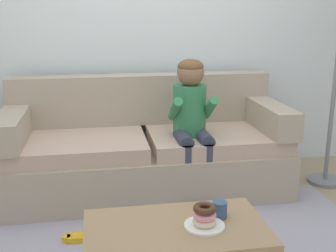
{
  "coord_description": "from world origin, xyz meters",
  "views": [
    {
      "loc": [
        -0.44,
        -2.49,
        1.46
      ],
      "look_at": [
        0.07,
        0.45,
        0.65
      ],
      "focal_mm": 45.64,
      "sensor_mm": 36.0,
      "label": 1
    }
  ],
  "objects_px": {
    "person_child": "(192,116)",
    "mug": "(220,209)",
    "donut": "(204,221)",
    "toy_controller": "(80,238)",
    "couch": "(146,151)",
    "coffee_table": "(176,234)"
  },
  "relations": [
    {
      "from": "person_child",
      "to": "mug",
      "type": "xyz_separation_m",
      "value": [
        -0.1,
        -1.12,
        -0.24
      ]
    },
    {
      "from": "couch",
      "to": "mug",
      "type": "xyz_separation_m",
      "value": [
        0.24,
        -1.32,
        0.09
      ]
    },
    {
      "from": "coffee_table",
      "to": "person_child",
      "type": "relative_size",
      "value": 0.86
    },
    {
      "from": "couch",
      "to": "coffee_table",
      "type": "xyz_separation_m",
      "value": [
        -0.01,
        -1.38,
        0.01
      ]
    },
    {
      "from": "person_child",
      "to": "mug",
      "type": "height_order",
      "value": "person_child"
    },
    {
      "from": "coffee_table",
      "to": "mug",
      "type": "bearing_deg",
      "value": 13.28
    },
    {
      "from": "couch",
      "to": "toy_controller",
      "type": "xyz_separation_m",
      "value": [
        -0.53,
        -0.78,
        -0.31
      ]
    },
    {
      "from": "person_child",
      "to": "mug",
      "type": "distance_m",
      "value": 1.15
    },
    {
      "from": "couch",
      "to": "person_child",
      "type": "bearing_deg",
      "value": -31.67
    },
    {
      "from": "couch",
      "to": "mug",
      "type": "relative_size",
      "value": 24.92
    },
    {
      "from": "donut",
      "to": "toy_controller",
      "type": "relative_size",
      "value": 0.53
    },
    {
      "from": "donut",
      "to": "person_child",
      "type": "bearing_deg",
      "value": 80.4
    },
    {
      "from": "couch",
      "to": "donut",
      "type": "relative_size",
      "value": 18.69
    },
    {
      "from": "couch",
      "to": "toy_controller",
      "type": "distance_m",
      "value": 1.0
    },
    {
      "from": "mug",
      "to": "couch",
      "type": "bearing_deg",
      "value": 100.08
    },
    {
      "from": "person_child",
      "to": "toy_controller",
      "type": "relative_size",
      "value": 4.87
    },
    {
      "from": "couch",
      "to": "mug",
      "type": "bearing_deg",
      "value": -79.92
    },
    {
      "from": "coffee_table",
      "to": "donut",
      "type": "bearing_deg",
      "value": -13.07
    },
    {
      "from": "couch",
      "to": "toy_controller",
      "type": "height_order",
      "value": "couch"
    },
    {
      "from": "toy_controller",
      "to": "donut",
      "type": "bearing_deg",
      "value": -70.14
    },
    {
      "from": "person_child",
      "to": "toy_controller",
      "type": "bearing_deg",
      "value": -146.36
    },
    {
      "from": "coffee_table",
      "to": "toy_controller",
      "type": "xyz_separation_m",
      "value": [
        -0.52,
        0.6,
        -0.32
      ]
    }
  ]
}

